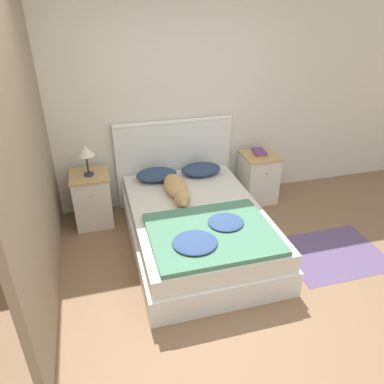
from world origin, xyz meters
The scene contains 14 objects.
ground_plane centered at (0.00, 0.00, 0.00)m, with size 16.00×16.00×0.00m, color #896647.
wall_back centered at (0.00, 2.13, 1.27)m, with size 9.00×0.06×2.55m.
wall_side_left centered at (-1.34, 1.05, 1.27)m, with size 0.06×3.10×2.55m.
bed centered at (0.13, 1.03, 0.22)m, with size 1.38×2.02×0.46m.
headboard centered at (0.13, 2.06, 0.57)m, with size 1.46×0.06×1.10m.
nightstand_left centered at (-0.92, 1.80, 0.32)m, with size 0.44×0.45×0.64m.
nightstand_right centered at (1.18, 1.80, 0.32)m, with size 0.44×0.45×0.64m.
pillow_left centered at (-0.15, 1.82, 0.52)m, with size 0.49×0.34×0.13m.
pillow_right centered at (0.41, 1.82, 0.52)m, with size 0.49×0.34×0.13m.
quilt centered at (0.12, 0.53, 0.49)m, with size 1.15×0.95×0.08m.
dog centered at (0.00, 1.38, 0.54)m, with size 0.25×0.77×0.18m.
book_stack centered at (1.17, 1.82, 0.66)m, with size 0.16×0.23×0.04m.
table_lamp centered at (-0.92, 1.77, 0.91)m, with size 0.19×0.19×0.35m.
rug centered at (1.48, 0.49, 0.00)m, with size 1.04×0.83×0.00m.
Camera 1 is at (-0.81, -2.16, 2.50)m, focal length 35.00 mm.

